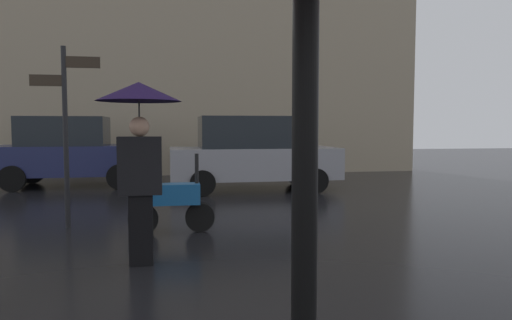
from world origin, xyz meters
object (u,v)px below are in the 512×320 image
(street_signpost, at_px, (66,119))
(pedestrian_with_umbrella, at_px, (139,126))
(parked_car_left, at_px, (251,153))
(parked_car_right, at_px, (71,151))
(parked_scooter, at_px, (169,198))

(street_signpost, bearing_deg, pedestrian_with_umbrella, -61.09)
(pedestrian_with_umbrella, bearing_deg, parked_car_left, 174.80)
(street_signpost, bearing_deg, parked_car_right, 100.47)
(parked_car_left, distance_m, street_signpost, 5.64)
(pedestrian_with_umbrella, relative_size, parked_scooter, 1.63)
(parked_car_left, distance_m, parked_car_right, 5.06)
(pedestrian_with_umbrella, bearing_deg, parked_car_right, -148.15)
(pedestrian_with_umbrella, distance_m, street_signpost, 2.69)
(parked_scooter, relative_size, parked_car_left, 0.31)
(pedestrian_with_umbrella, relative_size, parked_car_right, 0.54)
(parked_car_right, bearing_deg, pedestrian_with_umbrella, -77.95)
(pedestrian_with_umbrella, xyz_separation_m, parked_car_right, (-2.35, 8.05, -0.68))
(parked_car_right, bearing_deg, parked_scooter, -71.48)
(parked_car_left, relative_size, street_signpost, 1.48)
(pedestrian_with_umbrella, relative_size, parked_car_left, 0.50)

